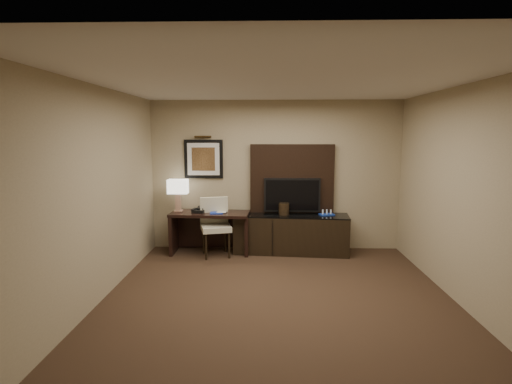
{
  "coord_description": "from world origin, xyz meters",
  "views": [
    {
      "loc": [
        -0.14,
        -4.72,
        2.11
      ],
      "look_at": [
        -0.33,
        1.8,
        1.15
      ],
      "focal_mm": 28.0,
      "sensor_mm": 36.0,
      "label": 1
    }
  ],
  "objects_px": {
    "credenza": "(291,234)",
    "desk": "(210,233)",
    "tv": "(292,195)",
    "table_lamp": "(178,197)",
    "minibar_tray": "(327,212)",
    "desk_chair": "(216,227)",
    "ice_bucket": "(284,209)",
    "desk_phone": "(199,210)"
  },
  "relations": [
    {
      "from": "credenza",
      "to": "ice_bucket",
      "type": "relative_size",
      "value": 9.55
    },
    {
      "from": "table_lamp",
      "to": "ice_bucket",
      "type": "distance_m",
      "value": 1.89
    },
    {
      "from": "desk_chair",
      "to": "table_lamp",
      "type": "relative_size",
      "value": 1.97
    },
    {
      "from": "desk_chair",
      "to": "credenza",
      "type": "bearing_deg",
      "value": -5.04
    },
    {
      "from": "ice_bucket",
      "to": "tv",
      "type": "bearing_deg",
      "value": 43.14
    },
    {
      "from": "desk_phone",
      "to": "minibar_tray",
      "type": "relative_size",
      "value": 0.82
    },
    {
      "from": "credenza",
      "to": "desk",
      "type": "bearing_deg",
      "value": -173.41
    },
    {
      "from": "desk",
      "to": "desk_chair",
      "type": "height_order",
      "value": "desk_chair"
    },
    {
      "from": "desk",
      "to": "ice_bucket",
      "type": "height_order",
      "value": "ice_bucket"
    },
    {
      "from": "credenza",
      "to": "ice_bucket",
      "type": "height_order",
      "value": "ice_bucket"
    },
    {
      "from": "credenza",
      "to": "ice_bucket",
      "type": "bearing_deg",
      "value": -175.85
    },
    {
      "from": "credenza",
      "to": "tv",
      "type": "relative_size",
      "value": 2.0
    },
    {
      "from": "credenza",
      "to": "table_lamp",
      "type": "bearing_deg",
      "value": -176.53
    },
    {
      "from": "desk",
      "to": "credenza",
      "type": "height_order",
      "value": "desk"
    },
    {
      "from": "desk",
      "to": "desk_chair",
      "type": "xyz_separation_m",
      "value": [
        0.12,
        -0.18,
        0.14
      ]
    },
    {
      "from": "desk_chair",
      "to": "table_lamp",
      "type": "bearing_deg",
      "value": 143.73
    },
    {
      "from": "tv",
      "to": "ice_bucket",
      "type": "relative_size",
      "value": 4.78
    },
    {
      "from": "tv",
      "to": "minibar_tray",
      "type": "distance_m",
      "value": 0.69
    },
    {
      "from": "desk_chair",
      "to": "table_lamp",
      "type": "height_order",
      "value": "table_lamp"
    },
    {
      "from": "tv",
      "to": "desk_phone",
      "type": "relative_size",
      "value": 4.87
    },
    {
      "from": "table_lamp",
      "to": "ice_bucket",
      "type": "height_order",
      "value": "table_lamp"
    },
    {
      "from": "desk_chair",
      "to": "desk_phone",
      "type": "height_order",
      "value": "desk_chair"
    },
    {
      "from": "tv",
      "to": "ice_bucket",
      "type": "distance_m",
      "value": 0.3
    },
    {
      "from": "credenza",
      "to": "desk_phone",
      "type": "height_order",
      "value": "desk_phone"
    },
    {
      "from": "desk",
      "to": "desk_chair",
      "type": "bearing_deg",
      "value": -52.09
    },
    {
      "from": "credenza",
      "to": "desk_phone",
      "type": "distance_m",
      "value": 1.68
    },
    {
      "from": "desk",
      "to": "tv",
      "type": "distance_m",
      "value": 1.6
    },
    {
      "from": "tv",
      "to": "desk_chair",
      "type": "distance_m",
      "value": 1.47
    },
    {
      "from": "desk_chair",
      "to": "minibar_tray",
      "type": "xyz_separation_m",
      "value": [
        1.93,
        0.22,
        0.22
      ]
    },
    {
      "from": "minibar_tray",
      "to": "ice_bucket",
      "type": "bearing_deg",
      "value": 178.93
    },
    {
      "from": "desk_chair",
      "to": "desk",
      "type": "bearing_deg",
      "value": 109.24
    },
    {
      "from": "tv",
      "to": "desk_phone",
      "type": "distance_m",
      "value": 1.67
    },
    {
      "from": "tv",
      "to": "desk_phone",
      "type": "height_order",
      "value": "tv"
    },
    {
      "from": "ice_bucket",
      "to": "desk_chair",
      "type": "bearing_deg",
      "value": -168.82
    },
    {
      "from": "tv",
      "to": "table_lamp",
      "type": "height_order",
      "value": "tv"
    },
    {
      "from": "desk_chair",
      "to": "desk_phone",
      "type": "xyz_separation_m",
      "value": [
        -0.31,
        0.15,
        0.27
      ]
    },
    {
      "from": "desk",
      "to": "desk_phone",
      "type": "distance_m",
      "value": 0.46
    },
    {
      "from": "desk_phone",
      "to": "ice_bucket",
      "type": "relative_size",
      "value": 0.98
    },
    {
      "from": "desk_phone",
      "to": "ice_bucket",
      "type": "height_order",
      "value": "ice_bucket"
    },
    {
      "from": "tv",
      "to": "minibar_tray",
      "type": "xyz_separation_m",
      "value": [
        0.6,
        -0.15,
        -0.29
      ]
    },
    {
      "from": "table_lamp",
      "to": "desk_phone",
      "type": "distance_m",
      "value": 0.46
    },
    {
      "from": "ice_bucket",
      "to": "desk_phone",
      "type": "bearing_deg",
      "value": -176.67
    }
  ]
}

